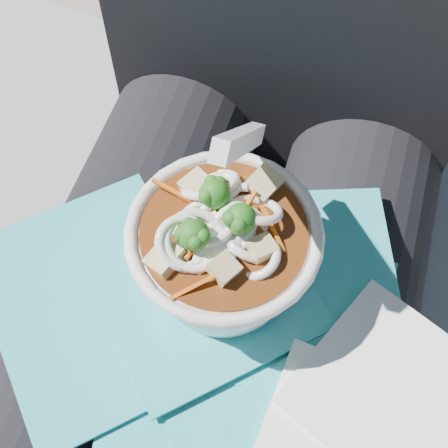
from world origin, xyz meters
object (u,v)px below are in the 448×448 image
(stone_ledge, at_px, (244,316))
(person_body, at_px, (236,244))
(plastic_bag, at_px, (238,330))
(udon_bowl, at_px, (223,249))
(lap, at_px, (206,350))

(stone_ledge, xyz_separation_m, person_body, (-0.00, -0.06, 0.32))
(plastic_bag, distance_m, udon_bowl, 0.07)
(plastic_bag, xyz_separation_m, udon_bowl, (-0.02, 0.03, 0.06))
(person_body, distance_m, udon_bowl, 0.13)
(stone_ledge, height_order, lap, lap)
(lap, xyz_separation_m, person_body, (-0.00, 0.09, 0.03))
(person_body, bearing_deg, plastic_bag, -73.59)
(person_body, height_order, plastic_bag, person_body)
(person_body, xyz_separation_m, plastic_bag, (0.03, -0.10, 0.05))
(stone_ledge, height_order, plastic_bag, plastic_bag)
(lap, height_order, person_body, person_body)
(stone_ledge, bearing_deg, person_body, -90.00)
(udon_bowl, bearing_deg, plastic_bag, -58.04)
(plastic_bag, bearing_deg, udon_bowl, 121.96)
(stone_ledge, relative_size, udon_bowl, 5.54)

